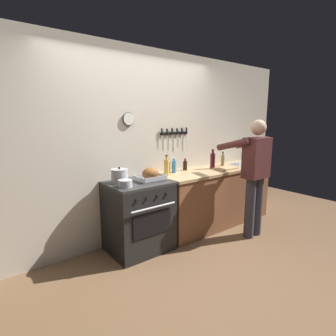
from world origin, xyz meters
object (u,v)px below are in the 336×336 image
(bottle_cooking_oil, at_px, (167,167))
(bottle_hot_sauce, at_px, (168,167))
(person_cook, at_px, (254,171))
(saucepan, at_px, (125,184))
(roasting_pan, at_px, (150,175))
(stock_pot, at_px, (119,176))
(bottle_wine_red, at_px, (213,161))
(bottle_dish_soap, at_px, (174,166))
(cutting_board, at_px, (225,168))
(bottle_vinegar, at_px, (223,160))
(stove, at_px, (139,216))
(bottle_soy_sauce, at_px, (185,165))

(bottle_cooking_oil, height_order, bottle_hot_sauce, bottle_cooking_oil)
(person_cook, distance_m, bottle_cooking_oil, 1.23)
(saucepan, distance_m, bottle_hot_sauce, 0.94)
(roasting_pan, relative_size, stock_pot, 1.69)
(bottle_wine_red, xyz_separation_m, bottle_dish_soap, (-0.67, 0.13, -0.04))
(cutting_board, distance_m, bottle_vinegar, 0.29)
(stove, height_order, bottle_wine_red, bottle_wine_red)
(person_cook, bearing_deg, saucepan, 83.78)
(bottle_wine_red, height_order, bottle_vinegar, bottle_wine_red)
(bottle_dish_soap, relative_size, bottle_soy_sauce, 1.21)
(saucepan, bearing_deg, cutting_board, 0.97)
(bottle_dish_soap, xyz_separation_m, bottle_hot_sauce, (-0.08, 0.03, -0.00))
(saucepan, bearing_deg, stove, 27.75)
(bottle_dish_soap, bearing_deg, stove, -167.09)
(bottle_hot_sauce, bearing_deg, stock_pot, -173.44)
(stove, height_order, roasting_pan, roasting_pan)
(roasting_pan, bearing_deg, stock_pot, 161.78)
(person_cook, height_order, bottle_hot_sauce, person_cook)
(person_cook, xyz_separation_m, bottle_hot_sauce, (-0.88, 0.82, 0.04))
(cutting_board, bearing_deg, saucepan, -179.03)
(person_cook, distance_m, bottle_hot_sauce, 1.21)
(stove, bearing_deg, bottle_dish_soap, 12.91)
(bottle_dish_soap, bearing_deg, bottle_hot_sauce, 163.01)
(roasting_pan, bearing_deg, person_cook, -24.20)
(cutting_board, xyz_separation_m, bottle_cooking_oil, (-1.01, 0.19, 0.11))
(bottle_cooking_oil, distance_m, bottle_hot_sauce, 0.15)
(saucepan, distance_m, bottle_soy_sauce, 1.26)
(stove, bearing_deg, bottle_vinegar, 3.77)
(cutting_board, bearing_deg, stove, 176.24)
(roasting_pan, relative_size, bottle_vinegar, 1.53)
(roasting_pan, height_order, bottle_wine_red, bottle_wine_red)
(stove, height_order, stock_pot, stock_pot)
(stock_pot, height_order, bottle_cooking_oil, bottle_cooking_oil)
(saucepan, relative_size, bottle_cooking_oil, 0.58)
(stock_pot, distance_m, bottle_vinegar, 1.91)
(stock_pot, distance_m, bottle_hot_sauce, 0.84)
(bottle_cooking_oil, bearing_deg, bottle_wine_red, -3.67)
(stove, bearing_deg, cutting_board, -3.76)
(roasting_pan, xyz_separation_m, bottle_hot_sauce, (0.46, 0.22, 0.01))
(bottle_cooking_oil, height_order, bottle_dish_soap, bottle_cooking_oil)
(bottle_cooking_oil, relative_size, bottle_dish_soap, 1.28)
(stock_pot, xyz_separation_m, bottle_hot_sauce, (0.83, 0.10, 0.00))
(stove, bearing_deg, roasting_pan, -9.87)
(bottle_cooking_oil, bearing_deg, bottle_vinegar, 1.05)
(bottle_cooking_oil, bearing_deg, stock_pot, 179.85)
(bottle_vinegar, distance_m, bottle_soy_sauce, 0.75)
(saucepan, xyz_separation_m, bottle_soy_sauce, (1.21, 0.34, 0.03))
(stove, distance_m, bottle_wine_red, 1.50)
(bottle_cooking_oil, height_order, bottle_vinegar, bottle_cooking_oil)
(roasting_pan, relative_size, bottle_dish_soap, 1.60)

